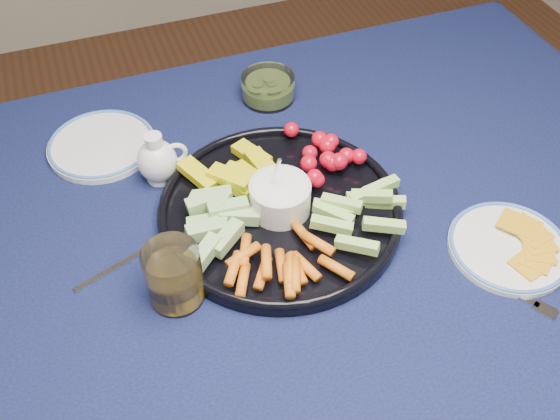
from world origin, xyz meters
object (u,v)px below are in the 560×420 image
object	(u,v)px
crudite_platter	(278,207)
side_plate_extra	(101,145)
creamer_pitcher	(158,160)
pickle_bowl	(268,88)
cheese_plate	(509,246)
dining_table	(242,285)
juice_tumbler	(174,278)

from	to	relation	value
crudite_platter	side_plate_extra	bearing A→B (deg)	131.85
crudite_platter	creamer_pitcher	xyz separation A→B (m)	(-0.16, 0.16, 0.02)
pickle_bowl	cheese_plate	world-z (taller)	pickle_bowl
dining_table	pickle_bowl	size ratio (longest dim) A/B	15.63
cheese_plate	side_plate_extra	size ratio (longest dim) A/B	0.97
creamer_pitcher	juice_tumbler	xyz separation A→B (m)	(-0.03, -0.26, 0.00)
dining_table	cheese_plate	world-z (taller)	cheese_plate
cheese_plate	juice_tumbler	xyz separation A→B (m)	(-0.51, 0.10, 0.03)
juice_tumbler	side_plate_extra	distance (m)	0.38
creamer_pitcher	pickle_bowl	xyz separation A→B (m)	(0.26, 0.15, -0.02)
crudite_platter	juice_tumbler	world-z (taller)	crudite_platter
juice_tumbler	creamer_pitcher	bearing A→B (deg)	82.49
dining_table	crudite_platter	size ratio (longest dim) A/B	4.15
cheese_plate	side_plate_extra	distance (m)	0.73
side_plate_extra	cheese_plate	bearing A→B (deg)	-39.78
dining_table	crudite_platter	distance (m)	0.15
pickle_bowl	cheese_plate	distance (m)	0.55
pickle_bowl	cheese_plate	size ratio (longest dim) A/B	0.56
pickle_bowl	side_plate_extra	size ratio (longest dim) A/B	0.55
dining_table	creamer_pitcher	xyz separation A→B (m)	(-0.08, 0.21, 0.13)
dining_table	creamer_pitcher	size ratio (longest dim) A/B	17.27
dining_table	side_plate_extra	size ratio (longest dim) A/B	8.52
crudite_platter	cheese_plate	distance (m)	0.37
crudite_platter	side_plate_extra	xyz separation A→B (m)	(-0.25, 0.28, -0.01)
cheese_plate	side_plate_extra	world-z (taller)	cheese_plate
dining_table	creamer_pitcher	distance (m)	0.26
cheese_plate	pickle_bowl	bearing A→B (deg)	113.78
dining_table	cheese_plate	distance (m)	0.44
pickle_bowl	crudite_platter	bearing A→B (deg)	-106.65
creamer_pitcher	cheese_plate	distance (m)	0.59
cheese_plate	juice_tumbler	world-z (taller)	juice_tumbler
crudite_platter	pickle_bowl	distance (m)	0.33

